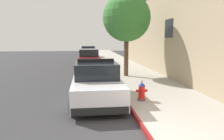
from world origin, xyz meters
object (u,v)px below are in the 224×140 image
object	(u,v)px
parked_car_silver_ahead	(89,58)
street_tree	(127,18)
fire_hydrant	(142,91)
parked_car_dark_far	(88,52)
police_cruiser	(96,82)

from	to	relation	value
parked_car_silver_ahead	street_tree	distance (m)	7.27
fire_hydrant	parked_car_silver_ahead	bearing A→B (deg)	98.74
parked_car_silver_ahead	parked_car_dark_far	bearing A→B (deg)	89.46
street_tree	fire_hydrant	bearing A→B (deg)	-94.62
police_cruiser	street_tree	world-z (taller)	street_tree
parked_car_silver_ahead	parked_car_dark_far	xyz separation A→B (m)	(0.08, 8.59, 0.00)
fire_hydrant	street_tree	distance (m)	6.35
police_cruiser	fire_hydrant	size ratio (longest dim) A/B	6.37
police_cruiser	street_tree	xyz separation A→B (m)	(2.14, 4.54, 3.01)
police_cruiser	fire_hydrant	distance (m)	1.94
parked_car_silver_ahead	fire_hydrant	distance (m)	11.81
parked_car_dark_far	fire_hydrant	xyz separation A→B (m)	(1.71, -20.27, -0.23)
parked_car_dark_far	fire_hydrant	bearing A→B (deg)	-85.17
parked_car_silver_ahead	street_tree	xyz separation A→B (m)	(2.24, -6.23, 3.01)
parked_car_dark_far	street_tree	bearing A→B (deg)	-81.73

